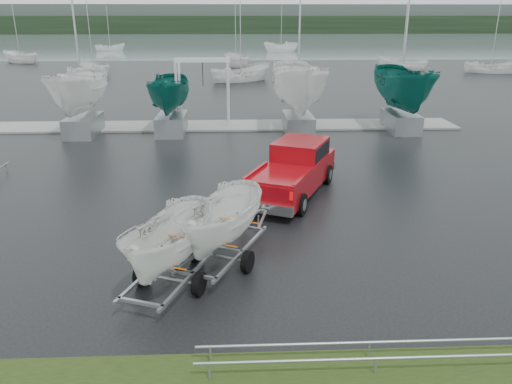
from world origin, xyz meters
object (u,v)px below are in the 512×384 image
pickup_truck (295,168)px  trailer_parked (168,199)px  boat_hoist (203,83)px  trailer_hitched (222,180)px

pickup_truck → trailer_parked: bearing=-94.8°
trailer_parked → boat_hoist: (-0.25, 19.24, 0.29)m
boat_hoist → pickup_truck: bearing=-71.3°
trailer_parked → pickup_truck: bearing=81.1°
trailer_parked → boat_hoist: bearing=111.0°
pickup_truck → trailer_parked: (-3.90, -6.98, 1.38)m
trailer_hitched → boat_hoist: size_ratio=1.09×
trailer_hitched → trailer_parked: 1.72m
trailer_hitched → boat_hoist: (-1.51, 18.07, 0.22)m
pickup_truck → boat_hoist: 13.05m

